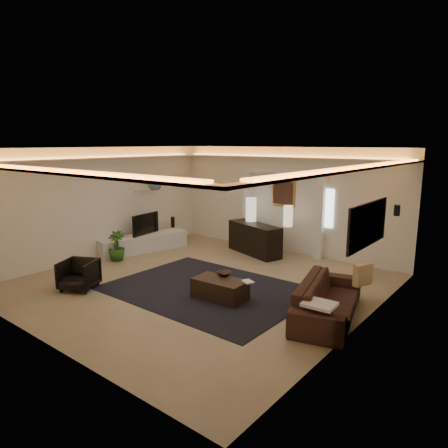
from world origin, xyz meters
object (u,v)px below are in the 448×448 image
Objects in this scene: coffee_table at (220,289)px; armchair at (79,275)px; sofa at (328,299)px; console at (254,239)px.

armchair is (-2.65, -1.42, 0.11)m from coffee_table.
sofa is 2.08m from coffee_table.
coffee_table is at bearing 1.49° from armchair.
sofa is at bearing 10.96° from coffee_table.
console is at bearing 47.78° from armchair.
console is at bearing 37.03° from sofa.
console reaches higher than coffee_table.
sofa reaches higher than coffee_table.
coffee_table is 1.51× the size of armchair.
sofa is at bearing -4.04° from armchair.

